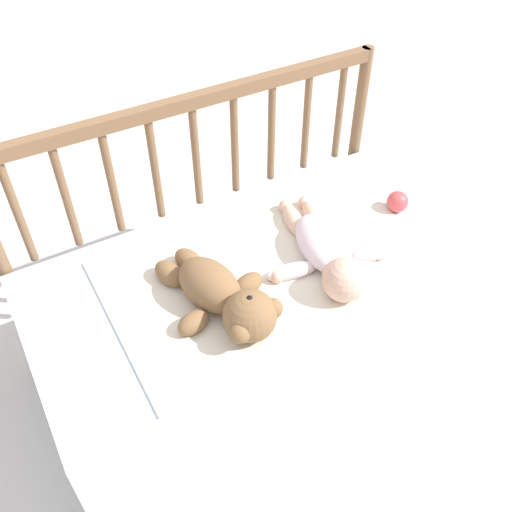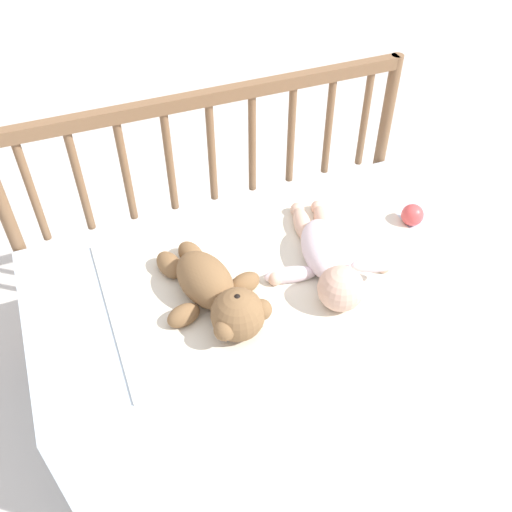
# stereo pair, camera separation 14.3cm
# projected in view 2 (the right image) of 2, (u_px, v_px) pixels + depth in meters

# --- Properties ---
(ground_plane) EXTENTS (12.00, 12.00, 0.00)m
(ground_plane) POSITION_uv_depth(u_px,v_px,m) (255.00, 368.00, 1.79)
(ground_plane) COLOR silver
(crib_mattress) EXTENTS (1.16, 0.60, 0.44)m
(crib_mattress) POSITION_uv_depth(u_px,v_px,m) (254.00, 324.00, 1.63)
(crib_mattress) COLOR silver
(crib_mattress) RESTS_ON ground_plane
(crib_rail) EXTENTS (1.16, 0.04, 0.79)m
(crib_rail) POSITION_uv_depth(u_px,v_px,m) (213.00, 166.00, 1.61)
(crib_rail) COLOR brown
(crib_rail) RESTS_ON ground_plane
(blanket) EXTENTS (0.84, 0.52, 0.01)m
(blanket) POSITION_uv_depth(u_px,v_px,m) (271.00, 270.00, 1.47)
(blanket) COLOR silver
(blanket) RESTS_ON crib_mattress
(teddy_bear) EXTENTS (0.26, 0.38, 0.13)m
(teddy_bear) POSITION_uv_depth(u_px,v_px,m) (216.00, 292.00, 1.35)
(teddy_bear) COLOR olive
(teddy_bear) RESTS_ON crib_mattress
(baby) EXTENTS (0.33, 0.42, 0.11)m
(baby) POSITION_uv_depth(u_px,v_px,m) (328.00, 257.00, 1.45)
(baby) COLOR white
(baby) RESTS_ON crib_mattress
(toy_ball) EXTENTS (0.06, 0.06, 0.06)m
(toy_ball) POSITION_uv_depth(u_px,v_px,m) (412.00, 215.00, 1.59)
(toy_ball) COLOR #DB4C4C
(toy_ball) RESTS_ON crib_mattress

